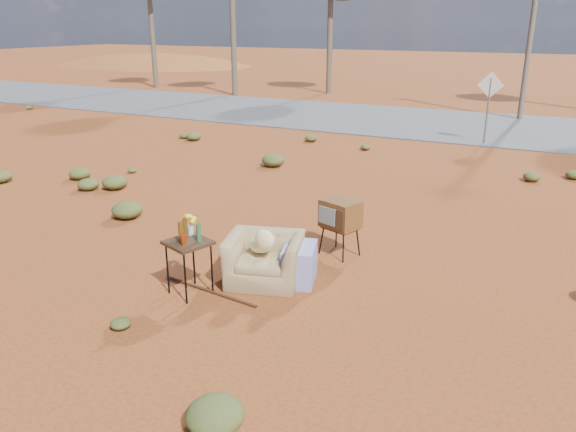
% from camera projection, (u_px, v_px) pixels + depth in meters
% --- Properties ---
extents(ground, '(140.00, 140.00, 0.00)m').
position_uv_depth(ground, '(242.00, 288.00, 8.02)').
color(ground, brown).
rests_on(ground, ground).
extents(highway, '(140.00, 7.00, 0.04)m').
position_uv_depth(highway, '(454.00, 125.00, 20.65)').
color(highway, '#565659').
rests_on(highway, ground).
extents(dirt_mound, '(26.00, 18.00, 2.00)m').
position_uv_depth(dirt_mound, '(152.00, 65.00, 49.50)').
color(dirt_mound, '#984824').
rests_on(dirt_mound, ground).
extents(armchair, '(1.38, 1.13, 0.94)m').
position_uv_depth(armchair, '(271.00, 254.00, 8.08)').
color(armchair, '#967D52').
rests_on(armchair, ground).
extents(tv_unit, '(0.69, 0.63, 0.92)m').
position_uv_depth(tv_unit, '(340.00, 215.00, 8.94)').
color(tv_unit, black).
rests_on(tv_unit, ground).
extents(side_table, '(0.69, 0.69, 1.09)m').
position_uv_depth(side_table, '(188.00, 238.00, 7.64)').
color(side_table, '#342312').
rests_on(side_table, ground).
extents(rusty_bar, '(1.64, 0.25, 0.04)m').
position_uv_depth(rusty_bar, '(209.00, 291.00, 7.88)').
color(rusty_bar, '#472613').
rests_on(rusty_bar, ground).
extents(road_sign, '(0.78, 0.06, 2.19)m').
position_uv_depth(road_sign, '(489.00, 95.00, 17.00)').
color(road_sign, brown).
rests_on(road_sign, ground).
extents(utility_pole_center, '(1.40, 0.20, 8.00)m').
position_uv_depth(utility_pole_center, '(535.00, 6.00, 20.55)').
color(utility_pole_center, brown).
rests_on(utility_pole_center, ground).
extents(scrub_patch, '(17.49, 8.07, 0.33)m').
position_uv_depth(scrub_patch, '(316.00, 192.00, 12.04)').
color(scrub_patch, '#4D5625').
rests_on(scrub_patch, ground).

